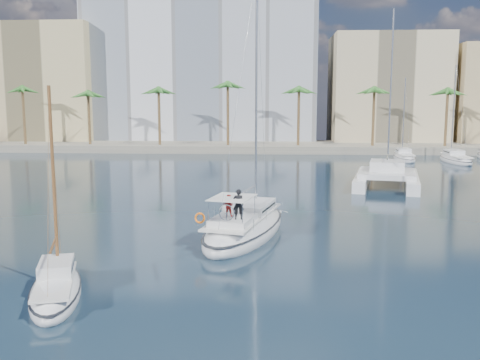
{
  "coord_description": "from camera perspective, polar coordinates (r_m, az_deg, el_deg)",
  "views": [
    {
      "loc": [
        1.05,
        -29.81,
        8.51
      ],
      "look_at": [
        -0.77,
        1.5,
        3.79
      ],
      "focal_mm": 40.0,
      "sensor_mm": 36.0,
      "label": 1
    }
  ],
  "objects": [
    {
      "name": "catamaran",
      "position": [
        55.15,
        15.4,
        0.58
      ],
      "size": [
        8.44,
        12.94,
        17.39
      ],
      "rotation": [
        0.0,
        0.0,
        -0.22
      ],
      "color": "silver",
      "rests_on": "ground"
    },
    {
      "name": "ground",
      "position": [
        31.01,
        1.27,
        -7.36
      ],
      "size": [
        160.0,
        160.0,
        0.0
      ],
      "primitive_type": "plane",
      "color": "black",
      "rests_on": "ground"
    },
    {
      "name": "moored_yacht_b",
      "position": [
        79.47,
        22.0,
        1.79
      ],
      "size": [
        3.32,
        10.83,
        13.72
      ],
      "primitive_type": null,
      "rotation": [
        0.0,
        0.0,
        -0.02
      ],
      "color": "silver",
      "rests_on": "ground"
    },
    {
      "name": "building_beige",
      "position": [
        101.99,
        15.39,
        9.1
      ],
      "size": [
        20.0,
        14.0,
        20.0
      ],
      "primitive_type": "cube",
      "color": "#BEAE88",
      "rests_on": "ground"
    },
    {
      "name": "building_modern",
      "position": [
        103.78,
        -3.97,
        11.57
      ],
      "size": [
        42.0,
        16.0,
        28.0
      ],
      "primitive_type": "cube",
      "color": "silver",
      "rests_on": "ground"
    },
    {
      "name": "building_tan_left",
      "position": [
        107.81,
        -20.49,
        9.35
      ],
      "size": [
        22.0,
        14.0,
        22.0
      ],
      "primitive_type": "cube",
      "color": "tan",
      "rests_on": "ground"
    },
    {
      "name": "small_sloop",
      "position": [
        24.94,
        -19.04,
        -10.94
      ],
      "size": [
        3.99,
        7.05,
        9.68
      ],
      "rotation": [
        0.0,
        0.0,
        0.3
      ],
      "color": "silver",
      "rests_on": "ground"
    },
    {
      "name": "quay",
      "position": [
        91.16,
        2.67,
        3.57
      ],
      "size": [
        120.0,
        14.0,
        1.2
      ],
      "primitive_type": "cube",
      "color": "gray",
      "rests_on": "ground"
    },
    {
      "name": "main_sloop",
      "position": [
        33.89,
        0.54,
        -5.04
      ],
      "size": [
        6.55,
        12.46,
        17.66
      ],
      "rotation": [
        0.0,
        0.0,
        -0.24
      ],
      "color": "silver",
      "rests_on": "ground"
    },
    {
      "name": "palm_centre",
      "position": [
        86.83,
        2.68,
        9.72
      ],
      "size": [
        3.6,
        3.6,
        12.3
      ],
      "color": "brown",
      "rests_on": "ground"
    },
    {
      "name": "palm_left",
      "position": [
        93.63,
        -18.9,
        9.19
      ],
      "size": [
        3.6,
        3.6,
        12.3
      ],
      "color": "brown",
      "rests_on": "ground"
    },
    {
      "name": "moored_yacht_a",
      "position": [
        79.56,
        17.1,
        2.04
      ],
      "size": [
        3.37,
        9.52,
        11.9
      ],
      "primitive_type": null,
      "rotation": [
        0.0,
        0.0,
        -0.07
      ],
      "color": "silver",
      "rests_on": "ground"
    },
    {
      "name": "seagull",
      "position": [
        37.76,
        4.32,
        -3.39
      ],
      "size": [
        1.09,
        0.47,
        0.2
      ],
      "color": "silver",
      "rests_on": "ground"
    }
  ]
}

